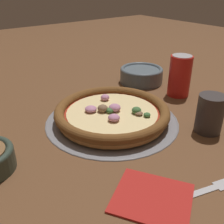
# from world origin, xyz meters

# --- Properties ---
(ground_plane) EXTENTS (3.00, 3.00, 0.00)m
(ground_plane) POSITION_xyz_m (0.00, 0.00, 0.00)
(ground_plane) COLOR brown
(pizza_tray) EXTENTS (0.34, 0.34, 0.01)m
(pizza_tray) POSITION_xyz_m (0.00, 0.00, 0.00)
(pizza_tray) COLOR gray
(pizza_tray) RESTS_ON ground_plane
(pizza) EXTENTS (0.29, 0.29, 0.04)m
(pizza) POSITION_xyz_m (-0.00, 0.00, 0.02)
(pizza) COLOR #BC7F42
(pizza) RESTS_ON pizza_tray
(bowl_near) EXTENTS (0.15, 0.15, 0.05)m
(bowl_near) POSITION_xyz_m (0.16, -0.25, 0.03)
(bowl_near) COLOR slate
(bowl_near) RESTS_ON ground_plane
(drinking_cup) EXTENTS (0.06, 0.06, 0.09)m
(drinking_cup) POSITION_xyz_m (-0.18, -0.15, 0.05)
(drinking_cup) COLOR #383333
(drinking_cup) RESTS_ON ground_plane
(napkin) EXTENTS (0.16, 0.16, 0.01)m
(napkin) POSITION_xyz_m (-0.25, 0.11, 0.00)
(napkin) COLOR #B2231E
(napkin) RESTS_ON ground_plane
(fork) EXTENTS (0.07, 0.20, 0.00)m
(fork) POSITION_xyz_m (-0.29, 0.04, 0.00)
(fork) COLOR #B7B7BC
(fork) RESTS_ON ground_plane
(beverage_can) EXTENTS (0.07, 0.07, 0.12)m
(beverage_can) POSITION_xyz_m (0.01, -0.26, 0.06)
(beverage_can) COLOR red
(beverage_can) RESTS_ON ground_plane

